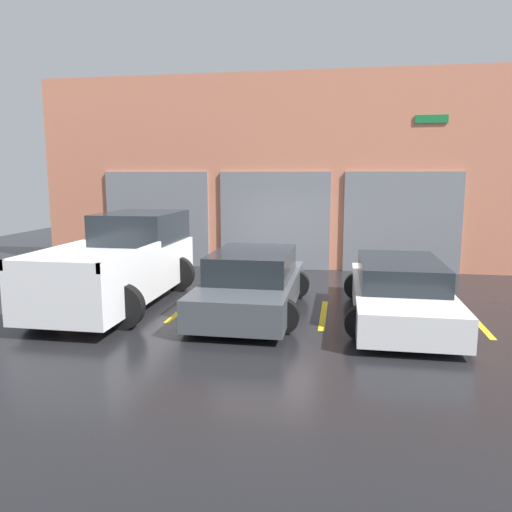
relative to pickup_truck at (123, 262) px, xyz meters
The scene contains 9 objects.
ground_plane 3.55m from the pickup_truck, 29.88° to the left, with size 28.00×28.00×0.00m, color black.
shophouse_building 6.13m from the pickup_truck, 59.29° to the left, with size 15.28×0.68×5.82m.
pickup_truck is the anchor object (origin of this frame).
sedan_white 5.96m from the pickup_truck, ahead, with size 2.15×4.71×1.16m.
sedan_side 3.00m from the pickup_truck, ahead, with size 2.22×4.32×1.27m.
parking_stripe_far_left 1.76m from the pickup_truck, 168.88° to the right, with size 0.12×2.20×0.01m, color gold.
parking_stripe_left 1.76m from the pickup_truck, 11.12° to the right, with size 0.12×2.20×0.01m, color gold.
parking_stripe_centre 4.56m from the pickup_truck, ahead, with size 0.12×2.20×0.01m, color gold.
parking_stripe_right 7.50m from the pickup_truck, ahead, with size 0.12×2.20×0.01m, color gold.
Camera 1 is at (1.80, -11.97, 2.82)m, focal length 35.00 mm.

